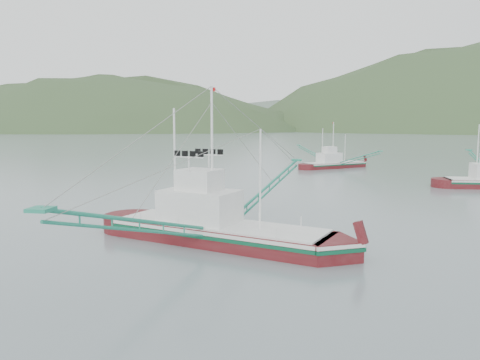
# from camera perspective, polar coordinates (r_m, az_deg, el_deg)

# --- Properties ---
(ground) EXTENTS (1200.00, 1200.00, 0.00)m
(ground) POSITION_cam_1_polar(r_m,az_deg,el_deg) (32.79, -1.69, -6.86)
(ground) COLOR slate
(ground) RESTS_ON ground
(main_boat) EXTENTS (15.43, 26.22, 10.97)m
(main_boat) POSITION_cam_1_polar(r_m,az_deg,el_deg) (30.67, -2.81, -3.68)
(main_boat) COLOR #4E0D10
(main_boat) RESTS_ON ground
(bg_boat_far) EXTENTS (16.08, 18.30, 8.45)m
(bg_boat_far) POSITION_cam_1_polar(r_m,az_deg,el_deg) (81.86, 11.41, 2.72)
(bg_boat_far) COLOR #4E0D10
(bg_boat_far) RESTS_ON ground
(headland_left) EXTENTS (448.00, 308.00, 210.00)m
(headland_left) POSITION_cam_1_polar(r_m,az_deg,el_deg) (433.29, -16.30, 5.83)
(headland_left) COLOR #324A26
(headland_left) RESTS_ON ground
(ridge_distant) EXTENTS (960.00, 400.00, 240.00)m
(ridge_distant) POSITION_cam_1_polar(r_m,az_deg,el_deg) (591.77, 11.60, 6.25)
(ridge_distant) COLOR slate
(ridge_distant) RESTS_ON ground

